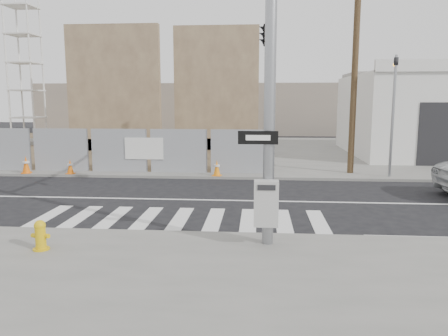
# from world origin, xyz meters

# --- Properties ---
(ground) EXTENTS (100.00, 100.00, 0.00)m
(ground) POSITION_xyz_m (0.00, 0.00, 0.00)
(ground) COLOR black
(ground) RESTS_ON ground
(sidewalk_far) EXTENTS (50.00, 20.00, 0.12)m
(sidewalk_far) POSITION_xyz_m (0.00, 14.00, 0.06)
(sidewalk_far) COLOR slate
(sidewalk_far) RESTS_ON ground
(signal_pole) EXTENTS (0.96, 5.87, 7.00)m
(signal_pole) POSITION_xyz_m (2.49, -2.05, 4.78)
(signal_pole) COLOR gray
(signal_pole) RESTS_ON sidewalk_near
(far_signal_pole) EXTENTS (0.16, 0.20, 5.60)m
(far_signal_pole) POSITION_xyz_m (8.00, 4.60, 3.48)
(far_signal_pole) COLOR gray
(far_signal_pole) RESTS_ON sidewalk_far
(chain_link_fence) EXTENTS (24.60, 0.04, 2.00)m
(chain_link_fence) POSITION_xyz_m (-10.00, 5.00, 1.12)
(chain_link_fence) COLOR gray
(chain_link_fence) RESTS_ON sidewalk_far
(concrete_wall_left) EXTENTS (6.00, 1.30, 8.00)m
(concrete_wall_left) POSITION_xyz_m (-7.00, 13.08, 3.38)
(concrete_wall_left) COLOR brown
(concrete_wall_left) RESTS_ON sidewalk_far
(concrete_wall_right) EXTENTS (5.50, 1.30, 8.00)m
(concrete_wall_right) POSITION_xyz_m (-0.50, 14.08, 3.38)
(concrete_wall_right) COLOR brown
(concrete_wall_right) RESTS_ON sidewalk_far
(crane_tower) EXTENTS (2.60, 2.60, 18.15)m
(crane_tower) POSITION_xyz_m (-15.00, 17.00, 9.02)
(crane_tower) COLOR slate
(crane_tower) RESTS_ON sidewalk_far
(utility_pole_right) EXTENTS (1.60, 0.28, 10.00)m
(utility_pole_right) POSITION_xyz_m (6.50, 5.50, 5.20)
(utility_pole_right) COLOR brown
(utility_pole_right) RESTS_ON sidewalk_far
(fire_hydrant) EXTENTS (0.47, 0.47, 0.68)m
(fire_hydrant) POSITION_xyz_m (-2.59, -5.66, 0.46)
(fire_hydrant) COLOR gold
(fire_hydrant) RESTS_ON sidewalk_near
(traffic_cone_b) EXTENTS (0.50, 0.50, 0.79)m
(traffic_cone_b) POSITION_xyz_m (-8.32, 4.22, 0.51)
(traffic_cone_b) COLOR orange
(traffic_cone_b) RESTS_ON sidewalk_far
(traffic_cone_c) EXTENTS (0.39, 0.39, 0.66)m
(traffic_cone_c) POSITION_xyz_m (-6.24, 4.22, 0.44)
(traffic_cone_c) COLOR orange
(traffic_cone_c) RESTS_ON sidewalk_far
(traffic_cone_d) EXTENTS (0.43, 0.43, 0.70)m
(traffic_cone_d) POSITION_xyz_m (0.45, 4.22, 0.46)
(traffic_cone_d) COLOR orange
(traffic_cone_d) RESTS_ON sidewalk_far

